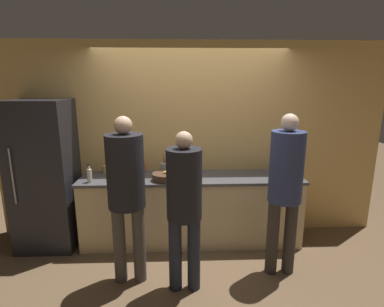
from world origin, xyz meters
The scene contains 13 objects.
ground_plane centered at (0.00, 0.00, 0.00)m, with size 14.00×14.00×0.00m, color brown.
wall_back centered at (0.00, 0.66, 1.30)m, with size 5.20×0.06×2.60m.
counter centered at (0.00, 0.35, 0.45)m, with size 2.82×0.64×0.90m.
refrigerator centered at (-1.84, 0.33, 0.94)m, with size 0.71×0.65×1.88m.
person_left centered at (-0.68, -0.46, 1.07)m, with size 0.37×0.37×1.76m.
person_center centered at (-0.10, -0.62, 0.97)m, with size 0.34×0.34×1.64m.
person_right centered at (0.96, -0.39, 1.06)m, with size 0.35×0.35×1.77m.
fruit_bowl centered at (-0.33, 0.21, 0.95)m, with size 0.32×0.32×0.13m.
utensil_crock centered at (-0.35, 0.50, 0.97)m, with size 0.12×0.12×0.26m.
bottle_red centered at (-0.66, 0.58, 0.97)m, with size 0.07×0.07×0.18m.
bottle_clear centered at (-1.23, 0.16, 0.99)m, with size 0.06×0.06×0.23m.
cup_yellow centered at (-1.13, 0.54, 0.95)m, with size 0.09×0.09×0.10m.
cup_black centered at (1.22, 0.39, 0.94)m, with size 0.09×0.09×0.09m.
Camera 1 is at (-0.13, -3.32, 2.06)m, focal length 28.00 mm.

